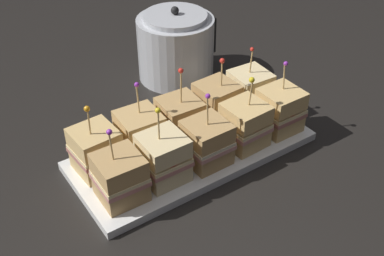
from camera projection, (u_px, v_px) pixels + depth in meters
ground_plane at (192, 154)px, 1.02m from camera, size 6.00×6.00×0.00m
serving_platter at (192, 151)px, 1.01m from camera, size 0.50×0.22×0.02m
sandwich_front_far_left at (120, 177)px, 0.86m from camera, size 0.09×0.09×0.15m
sandwich_front_left at (163, 158)px, 0.90m from camera, size 0.08×0.08×0.16m
sandwich_front_center at (205, 143)px, 0.94m from camera, size 0.09×0.09×0.16m
sandwich_front_right at (245, 125)px, 0.99m from camera, size 0.09×0.09×0.16m
sandwich_front_far_right at (280, 110)px, 1.03m from camera, size 0.08×0.08×0.16m
sandwich_back_far_left at (96, 150)px, 0.93m from camera, size 0.09×0.09×0.15m
sandwich_back_left at (140, 134)px, 0.96m from camera, size 0.09×0.09×0.16m
sandwich_back_center at (180, 119)px, 1.01m from camera, size 0.09×0.09×0.17m
sandwich_back_right at (217, 104)px, 1.05m from camera, size 0.09×0.09×0.16m
sandwich_back_far_right at (250, 90)px, 1.10m from camera, size 0.09×0.09×0.15m
kettle_steel at (176, 47)px, 1.23m from camera, size 0.22×0.20×0.19m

